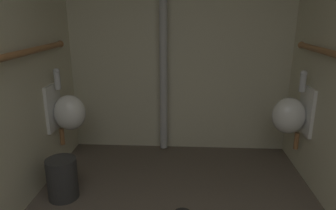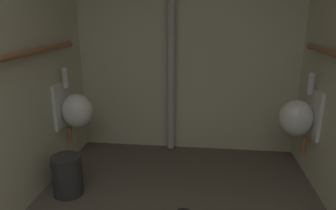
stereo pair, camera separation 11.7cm
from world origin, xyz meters
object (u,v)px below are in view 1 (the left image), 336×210
(urinal_left_mid, at_px, (67,111))
(urinal_right_mid, at_px, (291,114))
(waste_bin, at_px, (62,179))
(standpipe_back_wall, at_px, (163,34))

(urinal_left_mid, distance_m, urinal_right_mid, 2.10)
(urinal_left_mid, height_order, waste_bin, urinal_left_mid)
(urinal_right_mid, bearing_deg, waste_bin, -165.33)
(urinal_left_mid, relative_size, standpipe_back_wall, 0.30)
(urinal_left_mid, height_order, standpipe_back_wall, standpipe_back_wall)
(urinal_left_mid, distance_m, waste_bin, 0.66)
(urinal_left_mid, relative_size, urinal_right_mid, 1.00)
(urinal_right_mid, relative_size, waste_bin, 2.15)
(urinal_left_mid, bearing_deg, standpipe_back_wall, 30.56)
(urinal_left_mid, bearing_deg, urinal_right_mid, 0.76)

